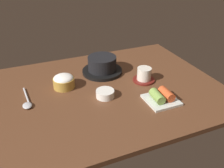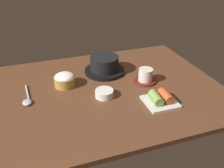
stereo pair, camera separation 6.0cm
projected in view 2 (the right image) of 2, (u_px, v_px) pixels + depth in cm
name	position (u px, v px, depth cm)	size (l,w,h in cm)	color
dining_table	(106.00, 90.00, 107.74)	(100.00, 76.00, 2.00)	#56331E
stone_pot	(104.00, 65.00, 118.81)	(19.37, 19.37, 8.26)	black
rice_bowl	(65.00, 80.00, 107.94)	(9.33, 9.33, 6.06)	#B78C38
tea_cup_with_saucer	(146.00, 76.00, 110.78)	(10.04, 10.04, 6.41)	maroon
banchan_cup_center	(104.00, 93.00, 100.88)	(7.56, 7.56, 3.04)	white
kimchi_plate	(161.00, 99.00, 96.72)	(12.32, 12.32, 4.71)	silver
spoon	(27.00, 100.00, 98.59)	(3.60, 16.65, 1.35)	#B7B7BC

